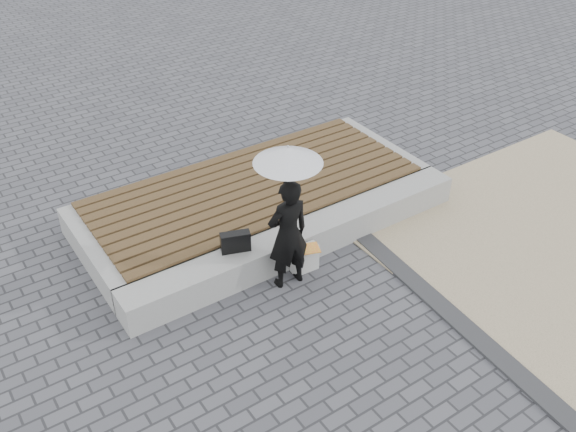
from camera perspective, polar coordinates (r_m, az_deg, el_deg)
The scene contains 10 objects.
ground at distance 7.55m, azimuth 8.28°, elevation -9.43°, with size 80.00×80.00×0.00m, color #4B4B50.
edging_band at distance 7.72m, azimuth 15.01°, elevation -9.09°, with size 0.25×5.20×0.04m, color #2F3032.
seating_ledge at distance 8.35m, azimuth 1.23°, elevation -2.16°, with size 5.00×0.45×0.40m, color #9C9C97.
timber_platform at distance 9.18m, azimuth -3.06°, elevation 1.59°, with size 5.00×2.00×0.40m, color gray.
timber_decking at distance 9.06m, azimuth -3.11°, elevation 2.75°, with size 4.60×2.00×0.04m, color brown, non-canonical shape.
woman at distance 7.55m, azimuth -0.00°, elevation -1.64°, with size 0.54×0.35×1.47m, color black.
parasol at distance 6.97m, azimuth -0.00°, elevation 5.45°, with size 0.78×0.78×1.00m.
handbag at distance 7.80m, azimuth -4.72°, elevation -2.32°, with size 0.37×0.13×0.26m, color black.
canvas_tote at distance 8.07m, azimuth 1.50°, elevation -3.82°, with size 0.35×0.15×0.37m, color #BABBB6.
magazine at distance 7.93m, azimuth 1.73°, elevation -2.94°, with size 0.30×0.22×0.01m, color #E74A2A.
Camera 1 is at (-3.87, -3.84, 5.22)m, focal length 39.81 mm.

